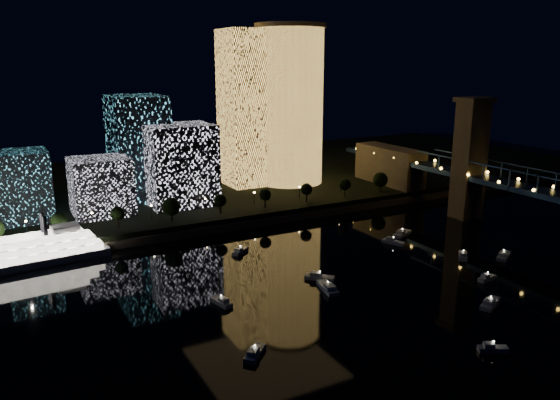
% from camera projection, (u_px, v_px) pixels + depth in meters
% --- Properties ---
extents(ground, '(520.00, 520.00, 0.00)m').
position_uv_depth(ground, '(434.00, 290.00, 157.38)').
color(ground, black).
rests_on(ground, ground).
extents(far_bank, '(420.00, 160.00, 5.00)m').
position_uv_depth(far_bank, '(221.00, 179.00, 292.93)').
color(far_bank, black).
rests_on(far_bank, ground).
extents(seawall, '(420.00, 6.00, 3.00)m').
position_uv_depth(seawall, '(293.00, 216.00, 226.79)').
color(seawall, '#6B5E4C').
rests_on(seawall, ground).
extents(tower_cylindrical, '(34.00, 34.00, 75.96)m').
position_uv_depth(tower_cylindrical, '(290.00, 105.00, 264.73)').
color(tower_cylindrical, '#FFBB51').
rests_on(tower_cylindrical, far_bank).
extents(tower_rectangular, '(23.06, 23.06, 73.39)m').
position_uv_depth(tower_rectangular, '(248.00, 109.00, 261.66)').
color(tower_rectangular, '#FFBB51').
rests_on(tower_rectangular, far_bank).
extents(midrise_blocks, '(83.08, 45.85, 44.73)m').
position_uv_depth(midrise_blocks, '(131.00, 163.00, 227.36)').
color(midrise_blocks, white).
rests_on(midrise_blocks, far_bank).
extents(riverboat, '(55.53, 15.95, 16.50)m').
position_uv_depth(riverboat, '(17.00, 254.00, 174.06)').
color(riverboat, silver).
rests_on(riverboat, ground).
extents(motorboats, '(109.52, 92.73, 2.78)m').
position_uv_depth(motorboats, '(388.00, 274.00, 167.15)').
color(motorboats, silver).
rests_on(motorboats, ground).
extents(esplanade_trees, '(166.77, 6.93, 8.97)m').
position_uv_depth(esplanade_trees, '(220.00, 200.00, 215.73)').
color(esplanade_trees, black).
rests_on(esplanade_trees, far_bank).
extents(street_lamps, '(132.70, 0.70, 5.65)m').
position_uv_depth(street_lamps, '(205.00, 202.00, 219.42)').
color(street_lamps, black).
rests_on(street_lamps, far_bank).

